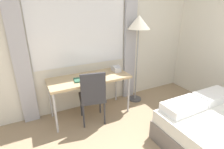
# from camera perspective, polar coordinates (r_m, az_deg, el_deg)

# --- Properties ---
(wall_back_with_window) EXTENTS (5.25, 0.13, 2.70)m
(wall_back_with_window) POSITION_cam_1_polar(r_m,az_deg,el_deg) (3.19, -6.65, 12.56)
(wall_back_with_window) COLOR silver
(wall_back_with_window) RESTS_ON ground_plane
(desk) EXTENTS (1.36, 0.56, 0.72)m
(desk) POSITION_cam_1_polar(r_m,az_deg,el_deg) (2.99, -7.34, -1.93)
(desk) COLOR tan
(desk) RESTS_ON ground_plane
(desk_chair) EXTENTS (0.47, 0.47, 0.92)m
(desk_chair) POSITION_cam_1_polar(r_m,az_deg,el_deg) (2.82, -6.40, -6.66)
(desk_chair) COLOR #333338
(desk_chair) RESTS_ON ground_plane
(standing_lamp) EXTENTS (0.41, 0.41, 1.69)m
(standing_lamp) POSITION_cam_1_polar(r_m,az_deg,el_deg) (3.30, 8.72, 15.01)
(standing_lamp) COLOR #4C4C51
(standing_lamp) RESTS_ON ground_plane
(telephone) EXTENTS (0.14, 0.19, 0.11)m
(telephone) POSITION_cam_1_polar(r_m,az_deg,el_deg) (3.20, 1.35, 1.88)
(telephone) COLOR silver
(telephone) RESTS_ON desk
(book) EXTENTS (0.31, 0.22, 0.02)m
(book) POSITION_cam_1_polar(r_m,az_deg,el_deg) (2.86, -9.47, -1.58)
(book) COLOR #33664C
(book) RESTS_ON desk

